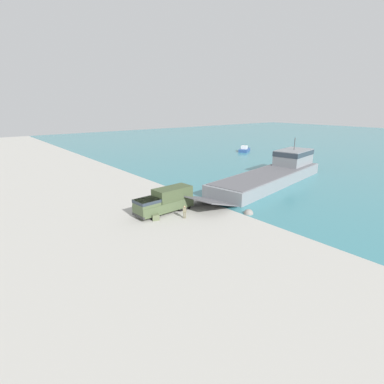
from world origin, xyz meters
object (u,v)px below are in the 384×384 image
(landing_craft, at_px, (276,172))
(moored_boat_a, at_px, (244,150))
(military_truck, at_px, (165,201))
(cargo_crate, at_px, (156,217))
(soldier_on_ramp, at_px, (185,211))

(landing_craft, height_order, moored_boat_a, landing_craft)
(military_truck, xyz_separation_m, cargo_crate, (1.61, -2.52, -1.23))
(landing_craft, xyz_separation_m, soldier_on_ramp, (4.73, -24.82, -0.80))
(landing_craft, relative_size, moored_boat_a, 5.97)
(soldier_on_ramp, relative_size, cargo_crate, 1.93)
(soldier_on_ramp, height_order, cargo_crate, soldier_on_ramp)
(cargo_crate, bearing_deg, moored_boat_a, 121.42)
(military_truck, bearing_deg, cargo_crate, 28.87)
(cargo_crate, bearing_deg, soldier_on_ramp, 60.24)
(landing_craft, distance_m, cargo_crate, 28.14)
(landing_craft, relative_size, cargo_crate, 41.69)
(landing_craft, xyz_separation_m, moored_boat_a, (-28.33, 23.22, -1.16))
(landing_craft, height_order, military_truck, landing_craft)
(landing_craft, distance_m, military_truck, 25.46)
(military_truck, xyz_separation_m, soldier_on_ramp, (3.40, 0.61, -0.63))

